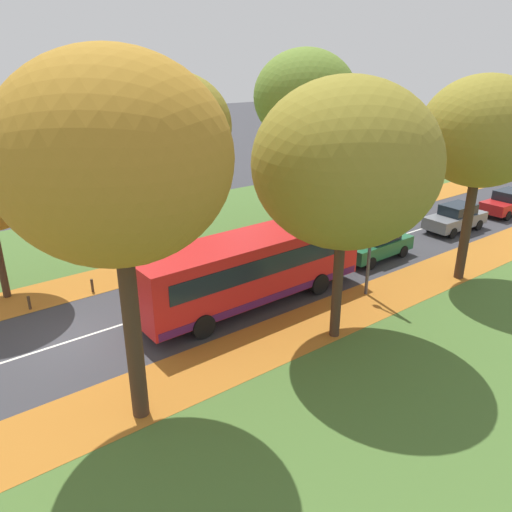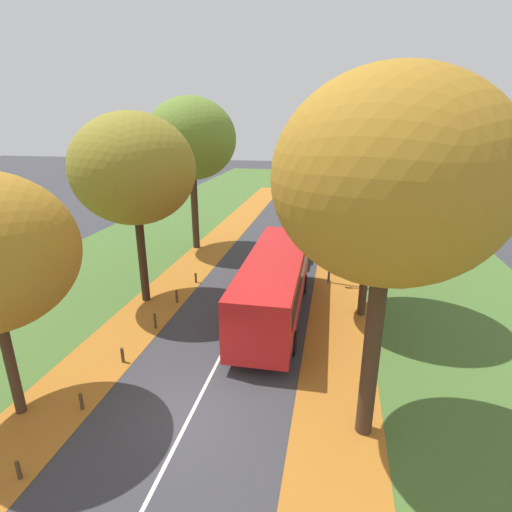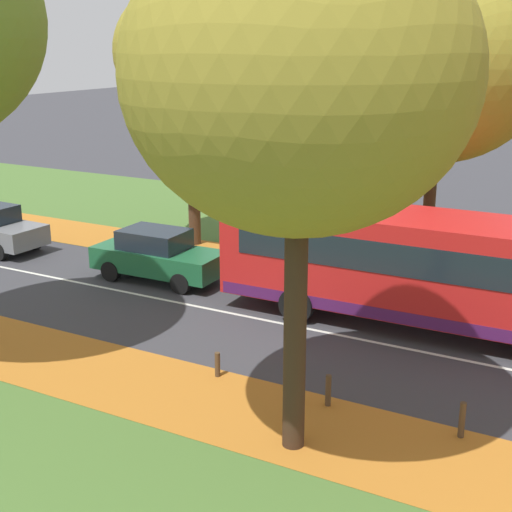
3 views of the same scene
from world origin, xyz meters
TOP-DOWN VIEW (x-y plane):
  - leaf_litter_left at (-4.60, 14.00)m, footprint 2.80×60.00m
  - grass_verge_right at (9.20, 20.00)m, footprint 12.00×90.00m
  - leaf_litter_right at (4.60, 14.00)m, footprint 2.80×60.00m
  - road_centre_line at (0.00, 20.00)m, footprint 0.12×80.00m
  - tree_left_near at (-5.26, 7.62)m, footprint 5.79×5.79m
  - tree_right_near at (5.65, 8.19)m, footprint 6.33×6.33m
  - tree_right_mid at (5.49, 16.79)m, footprint 5.31×5.31m
  - bollard_fourth at (-3.50, 4.92)m, footprint 0.12×0.12m
  - bollard_fifth at (-3.57, 7.63)m, footprint 0.12×0.12m
  - bollard_sixth at (-3.51, 10.33)m, footprint 0.12×0.12m
  - streetlamp_right at (3.67, 11.87)m, footprint 1.89×0.28m
  - bus at (1.55, 7.32)m, footprint 2.76×10.43m
  - car_green_lead at (1.44, 15.52)m, footprint 1.85×4.23m

SIDE VIEW (x-z plane):
  - road_centre_line at x=0.00m, z-range 0.00..0.01m
  - grass_verge_right at x=9.20m, z-range 0.00..0.01m
  - leaf_litter_left at x=-4.60m, z-range 0.01..0.01m
  - leaf_litter_right at x=4.60m, z-range 0.01..0.01m
  - bollard_sixth at x=-3.51m, z-range 0.00..0.59m
  - bollard_fifth at x=-3.57m, z-range 0.00..0.70m
  - bollard_fourth at x=-3.50m, z-range 0.00..0.74m
  - car_green_lead at x=1.44m, z-range 0.00..1.62m
  - bus at x=1.55m, z-range 0.21..3.19m
  - streetlamp_right at x=3.67m, z-range 0.74..6.74m
  - tree_right_near at x=5.65m, z-range 1.84..11.24m
  - tree_left_near at x=-5.26m, z-range 2.04..11.37m
  - tree_right_mid at x=5.49m, z-range 2.22..11.48m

